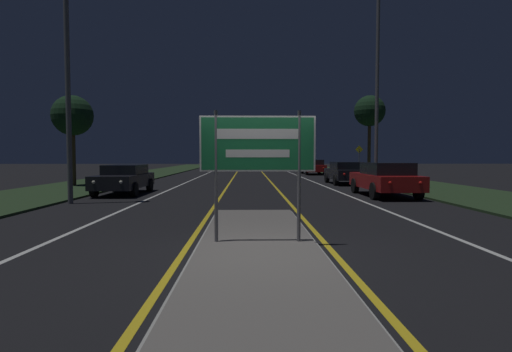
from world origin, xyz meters
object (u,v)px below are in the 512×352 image
object	(u,v)px
car_receding_0	(385,178)
car_receding_1	(345,172)
streetlight_right_near	(377,62)
car_receding_2	(313,167)
car_approaching_0	(124,178)
highway_sign	(258,149)
warning_sign	(359,158)
streetlight_left_near	(67,34)

from	to	relation	value
car_receding_0	car_receding_1	size ratio (longest dim) A/B	1.09
car_receding_1	streetlight_right_near	bearing A→B (deg)	-82.50
car_receding_0	car_receding_2	xyz separation A→B (m)	(0.24, 20.19, -0.05)
car_receding_2	car_approaching_0	world-z (taller)	car_receding_2
highway_sign	warning_sign	distance (m)	24.52
streetlight_right_near	streetlight_left_near	bearing A→B (deg)	-156.39
streetlight_left_near	car_approaching_0	world-z (taller)	streetlight_left_near
car_approaching_0	warning_sign	distance (m)	18.84
warning_sign	highway_sign	bearing A→B (deg)	-110.04
streetlight_left_near	car_approaching_0	bearing A→B (deg)	77.92
car_receding_0	car_receding_1	distance (m)	7.39
streetlight_left_near	car_approaching_0	size ratio (longest dim) A/B	2.11
car_approaching_0	car_receding_1	bearing A→B (deg)	27.60
car_receding_1	warning_sign	distance (m)	6.80
car_receding_0	car_receding_2	size ratio (longest dim) A/B	0.98
warning_sign	car_receding_0	bearing A→B (deg)	-101.19
streetlight_right_near	car_receding_1	xyz separation A→B (m)	(-0.55, 4.14, -5.73)
streetlight_right_near	car_approaching_0	world-z (taller)	streetlight_right_near
streetlight_right_near	car_approaching_0	size ratio (longest dim) A/B	2.53
streetlight_right_near	car_receding_2	xyz separation A→B (m)	(-0.41, 16.95, -5.73)
car_receding_0	car_receding_1	xyz separation A→B (m)	(0.11, 7.39, -0.04)
car_receding_1	car_receding_2	size ratio (longest dim) A/B	0.89
streetlight_left_near	car_receding_2	distance (m)	26.42
streetlight_left_near	car_receding_0	world-z (taller)	streetlight_left_near
streetlight_left_near	warning_sign	bearing A→B (deg)	46.90
car_receding_0	warning_sign	distance (m)	13.91
highway_sign	car_receding_1	size ratio (longest dim) A/B	0.59
car_receding_0	warning_sign	bearing A→B (deg)	78.81
highway_sign	car_approaching_0	distance (m)	12.25
car_approaching_0	car_receding_2	bearing A→B (deg)	58.08
highway_sign	car_receding_0	world-z (taller)	highway_sign
streetlight_right_near	car_receding_1	world-z (taller)	streetlight_right_near
streetlight_left_near	streetlight_right_near	bearing A→B (deg)	23.61
highway_sign	car_receding_1	world-z (taller)	highway_sign
streetlight_left_near	warning_sign	distance (m)	22.45
car_approaching_0	streetlight_right_near	bearing A→B (deg)	9.05
car_receding_0	warning_sign	xyz separation A→B (m)	(2.70, 13.63, 0.78)
car_receding_0	car_approaching_0	distance (m)	11.60
highway_sign	car_receding_2	size ratio (longest dim) A/B	0.52
highway_sign	warning_sign	xyz separation A→B (m)	(8.40, 23.03, -0.31)
highway_sign	streetlight_right_near	xyz separation A→B (m)	(6.36, 12.65, 4.59)
streetlight_left_near	car_receding_1	world-z (taller)	streetlight_left_near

